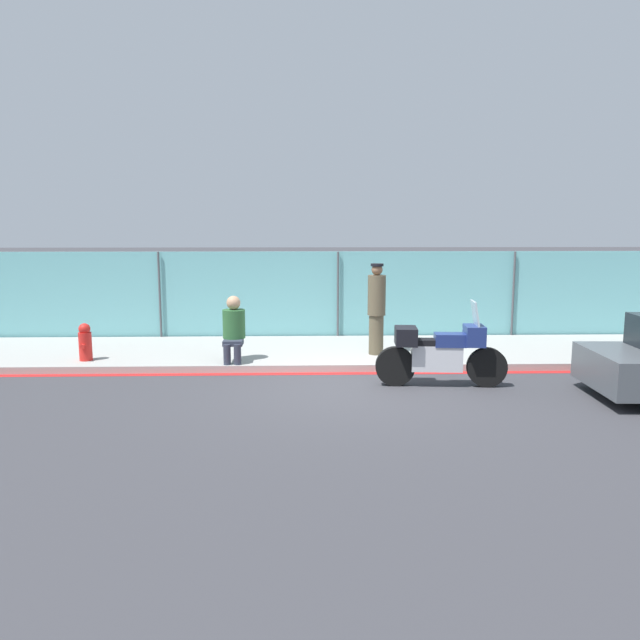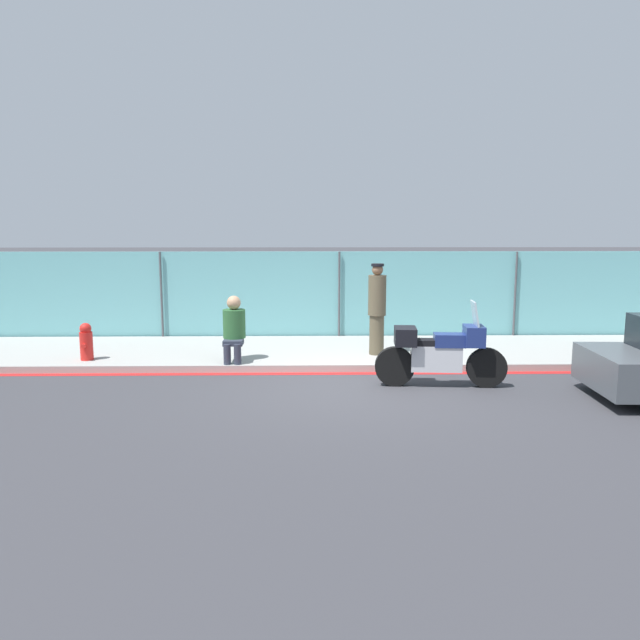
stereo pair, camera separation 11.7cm
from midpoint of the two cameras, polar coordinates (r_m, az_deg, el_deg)
ground_plane at (r=10.62m, az=2.59°, el=-6.25°), size 120.00×120.00×0.00m
sidewalk at (r=13.18m, az=1.75°, el=-2.94°), size 30.62×3.06×0.14m
curb_paint_stripe at (r=11.61m, az=2.22°, el=-4.90°), size 30.62×0.18×0.01m
storefront_fence at (r=14.61m, az=1.40°, el=2.15°), size 29.09×0.17×2.11m
motorcycle at (r=10.79m, az=10.62°, el=-2.90°), size 2.23×0.61×1.48m
officer_standing at (r=12.52m, az=4.92°, el=1.11°), size 0.36×0.36×1.83m
person_seated_on_curb at (r=12.03m, az=-8.18°, el=-0.53°), size 0.43×0.67×1.25m
fire_hydrant at (r=12.84m, az=-20.92°, el=-1.91°), size 0.24×0.31×0.72m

